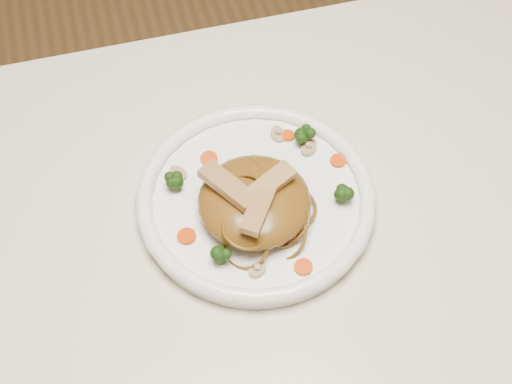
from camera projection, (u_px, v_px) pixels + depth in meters
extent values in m
cube|color=beige|center=(266.00, 269.00, 0.90)|extent=(1.20, 0.80, 0.04)
cylinder|color=brown|center=(484.00, 153.00, 1.48)|extent=(0.06, 0.06, 0.71)
cylinder|color=white|center=(256.00, 202.00, 0.92)|extent=(0.30, 0.30, 0.02)
ellipsoid|color=brown|center=(254.00, 201.00, 0.89)|extent=(0.16, 0.16, 0.04)
cube|color=#AD7E51|center=(268.00, 185.00, 0.87)|extent=(0.07, 0.05, 0.01)
cube|color=#AD7E51|center=(228.00, 186.00, 0.86)|extent=(0.06, 0.08, 0.01)
cube|color=#AD7E51|center=(259.00, 208.00, 0.85)|extent=(0.06, 0.07, 0.01)
cylinder|color=#E93E08|center=(288.00, 135.00, 0.97)|extent=(0.02, 0.02, 0.00)
cylinder|color=#E93E08|center=(187.00, 236.00, 0.88)|extent=(0.03, 0.03, 0.00)
cylinder|color=#E93E08|center=(338.00, 161.00, 0.95)|extent=(0.02, 0.02, 0.00)
cylinder|color=#E93E08|center=(209.00, 159.00, 0.95)|extent=(0.03, 0.03, 0.00)
cylinder|color=#E93E08|center=(303.00, 267.00, 0.86)|extent=(0.02, 0.02, 0.00)
cylinder|color=tan|center=(257.00, 270.00, 0.86)|extent=(0.03, 0.03, 0.01)
cylinder|color=tan|center=(309.00, 148.00, 0.96)|extent=(0.04, 0.04, 0.01)
cylinder|color=tan|center=(178.00, 173.00, 0.93)|extent=(0.03, 0.03, 0.01)
cylinder|color=tan|center=(278.00, 134.00, 0.97)|extent=(0.03, 0.03, 0.01)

